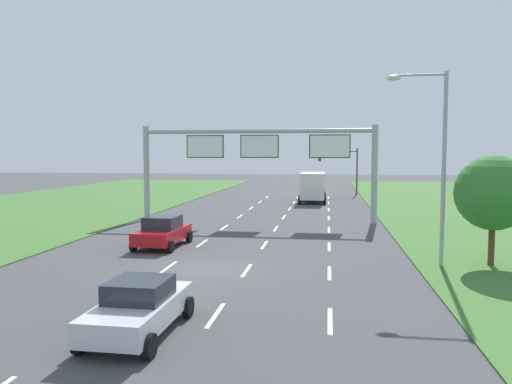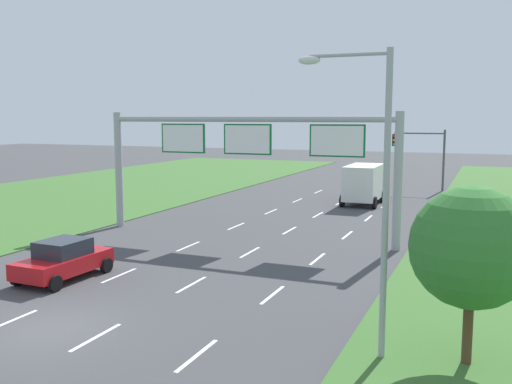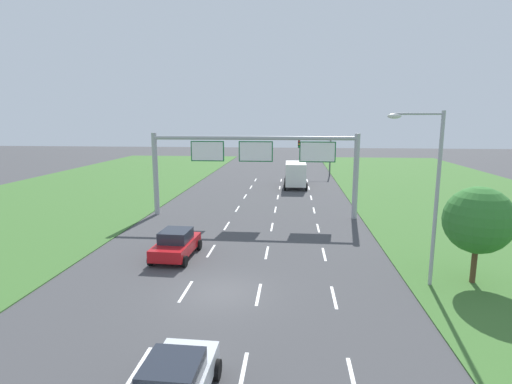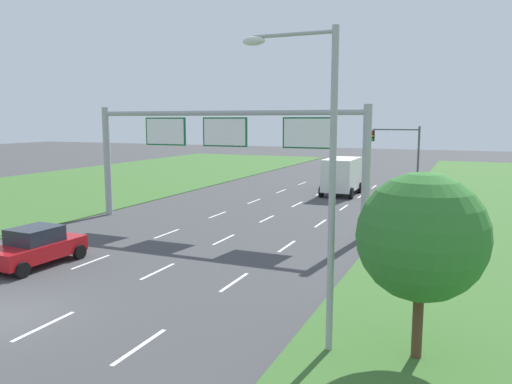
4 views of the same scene
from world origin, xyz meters
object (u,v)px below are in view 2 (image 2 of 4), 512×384
car_lead_silver (63,260)px  traffic_light_mast (422,148)px  street_lamp (372,177)px  sign_gantry (247,149)px  box_truck (366,182)px  roadside_tree_near (472,248)px

car_lead_silver → traffic_light_mast: size_ratio=0.75×
street_lamp → sign_gantry: bearing=125.2°
box_truck → traffic_light_mast: size_ratio=1.28×
car_lead_silver → street_lamp: street_lamp is taller
car_lead_silver → sign_gantry: bearing=72.6°
car_lead_silver → sign_gantry: sign_gantry is taller
box_truck → traffic_light_mast: bearing=72.2°
traffic_light_mast → roadside_tree_near: 38.95m
sign_gantry → traffic_light_mast: bearing=75.6°
box_truck → car_lead_silver: bearing=-105.9°
roadside_tree_near → sign_gantry: bearing=132.9°
street_lamp → roadside_tree_near: 3.20m
street_lamp → roadside_tree_near: (2.59, 0.47, -1.82)m
car_lead_silver → traffic_light_mast: 37.65m
sign_gantry → street_lamp: 16.54m
street_lamp → box_truck: bearing=101.8°
box_truck → street_lamp: (6.10, -29.10, 3.42)m
roadside_tree_near → car_lead_silver: bearing=171.3°
sign_gantry → roadside_tree_near: (12.14, -13.04, -1.68)m
sign_gantry → traffic_light_mast: (6.52, 25.50, -1.07)m
sign_gantry → traffic_light_mast: size_ratio=3.08×
roadside_tree_near → box_truck: bearing=106.9°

